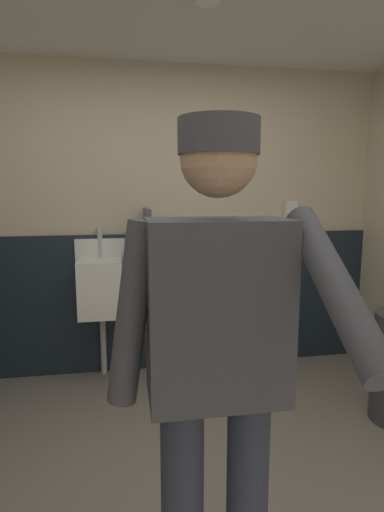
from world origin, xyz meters
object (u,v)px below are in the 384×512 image
person (217,355)px  soap_dispenser (290,211)px  urinal_left (101,287)px  urinal_middle (193,283)px

person → soap_dispenser: bearing=62.2°
urinal_left → soap_dispenser: soap_dispenser is taller
urinal_middle → soap_dispenser: soap_dispenser is taller
urinal_middle → soap_dispenser: (0.88, 0.12, 0.58)m
urinal_middle → urinal_left: bearing=180.0°
person → soap_dispenser: size_ratio=9.69×
urinal_left → urinal_middle: (0.75, 0.00, 0.00)m
person → urinal_middle: bearing=82.2°
urinal_middle → soap_dispenser: 1.06m
urinal_left → soap_dispenser: bearing=4.2°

